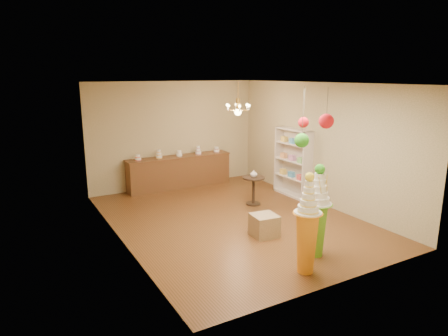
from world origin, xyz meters
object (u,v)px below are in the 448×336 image
pedestal_green (317,218)px  pedestal_orange (307,234)px  round_table (253,187)px  sideboard (180,171)px

pedestal_green → pedestal_orange: (-0.57, -0.39, -0.04)m
pedestal_orange → round_table: size_ratio=2.39×
pedestal_orange → sideboard: pedestal_orange is taller
sideboard → round_table: (0.99, -2.32, -0.02)m
sideboard → round_table: sideboard is taller
pedestal_orange → round_table: bearing=70.4°
pedestal_green → round_table: 3.03m
sideboard → round_table: size_ratio=4.29×
round_table → pedestal_green: bearing=-101.9°
pedestal_green → pedestal_orange: pedestal_orange is taller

